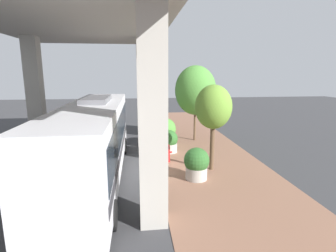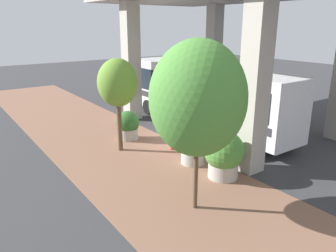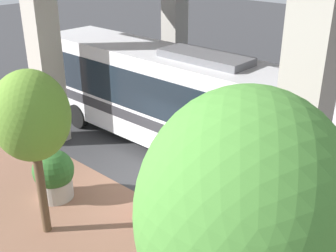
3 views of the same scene
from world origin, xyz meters
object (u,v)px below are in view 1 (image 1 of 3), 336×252
bus (94,137)px  fire_hydrant (168,153)px  planter_back (165,131)px  street_tree_near (213,108)px  street_tree_far (195,90)px  planter_middle (196,164)px  planter_front (169,142)px

bus → fire_hydrant: bus is taller
planter_back → street_tree_near: size_ratio=0.44×
street_tree_far → planter_back: bearing=24.5°
bus → street_tree_near: (-5.84, -0.58, 1.22)m
street_tree_near → street_tree_far: (-0.45, -6.15, 0.46)m
bus → planter_middle: 4.96m
street_tree_near → street_tree_far: size_ratio=0.80×
fire_hydrant → planter_back: 3.68m
planter_middle → planter_back: size_ratio=0.80×
planter_back → street_tree_far: size_ratio=0.35×
planter_middle → planter_back: bearing=-82.1°
planter_front → planter_back: planter_back is taller
planter_back → fire_hydrant: bearing=87.1°
bus → planter_back: 6.94m
planter_front → planter_middle: planter_middle is taller
planter_front → street_tree_far: size_ratio=0.26×
street_tree_near → planter_middle: bearing=47.0°
fire_hydrant → planter_front: 1.91m
bus → street_tree_near: street_tree_near is taller
planter_front → planter_middle: (-0.76, 4.45, 0.07)m
bus → street_tree_far: 9.37m
planter_front → street_tree_near: bearing=119.2°
planter_front → bus: bearing=44.1°
planter_middle → street_tree_far: bearing=-101.8°
planter_middle → street_tree_near: 2.97m
planter_middle → street_tree_far: (-1.53, -7.31, 2.97)m
bus → fire_hydrant: bearing=-151.7°
bus → planter_back: (-3.89, -5.65, -1.09)m
fire_hydrant → street_tree_far: (-2.58, -4.74, 3.21)m
planter_front → street_tree_far: 4.76m
bus → planter_middle: size_ratio=7.87×
planter_front → fire_hydrant: bearing=81.2°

